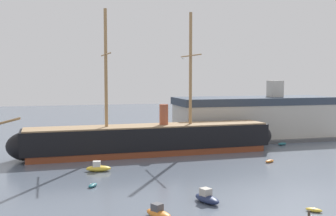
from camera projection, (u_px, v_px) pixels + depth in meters
name	position (u px, v px, depth m)	size (l,w,h in m)	color
tall_ship	(150.00, 139.00, 86.73)	(61.03, 12.58, 29.36)	brown
motorboat_foreground_left	(158.00, 213.00, 48.26)	(3.19, 4.12, 1.60)	orange
dinghy_foreground_right	(314.00, 210.00, 50.37)	(1.97, 1.98, 0.46)	gold
motorboat_near_centre	(207.00, 198.00, 53.92)	(3.04, 4.68, 1.82)	#1E284C
dinghy_mid_left	(93.00, 185.00, 61.55)	(1.88, 2.24, 0.49)	#236670
motorboat_alongside_bow	(98.00, 168.00, 71.46)	(4.41, 2.34, 1.77)	gold
dinghy_alongside_stern	(270.00, 161.00, 78.76)	(2.42, 1.84, 0.53)	orange
dinghy_far_right	(282.00, 144.00, 98.42)	(2.84, 1.96, 0.62)	#236670
dinghy_distant_centre	(150.00, 142.00, 101.95)	(2.05, 2.05, 0.48)	gold
dockside_warehouse_right	(254.00, 118.00, 106.60)	(43.43, 15.52, 14.91)	#565659
seagull_in_flight	(184.00, 59.00, 65.47)	(1.02, 1.06, 0.14)	silver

